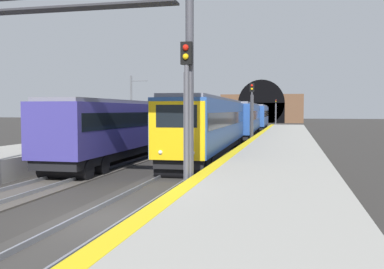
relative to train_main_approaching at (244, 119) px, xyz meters
The scene contains 12 objects.
ground_plane 36.97m from the train_main_approaching, behind, with size 320.00×320.00×0.00m, color #302D2B.
platform_right 37.22m from the train_main_approaching, behind, with size 112.00×4.85×1.07m, color #9E9B93.
platform_right_edge_strip 37.00m from the train_main_approaching, behind, with size 112.00×0.50×0.01m, color yellow.
track_main_line 36.97m from the train_main_approaching, behind, with size 160.00×2.97×0.21m.
train_main_approaching is the anchor object (origin of this frame).
train_adjacent_platform 13.84m from the train_main_approaching, 158.51° to the left, with size 37.25×2.85×4.76m.
railway_signal_near 34.44m from the train_main_approaching, behind, with size 0.39×0.38×5.55m.
railway_signal_mid 10.74m from the train_main_approaching, 169.98° to the right, with size 0.39×0.38×5.60m.
railway_signal_far 43.59m from the train_main_approaching, ahead, with size 0.39×0.38×5.52m.
overhead_signal_gantry 34.39m from the train_main_approaching, behind, with size 0.70×9.14×7.75m.
tunnel_portal 64.24m from the train_main_approaching, ahead, with size 2.32×20.96×11.74m.
catenary_mast_near 12.67m from the train_main_approaching, 100.70° to the left, with size 0.22×2.02×7.14m.
Camera 1 is at (-11.76, -5.36, 3.28)m, focal length 40.79 mm.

